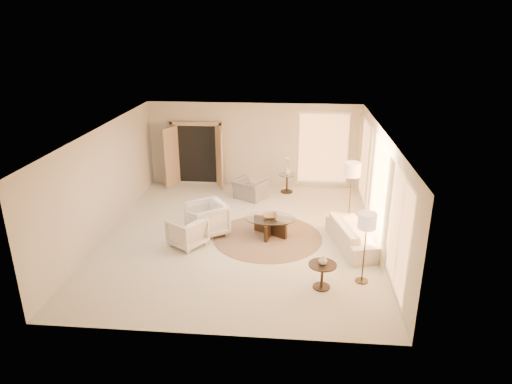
# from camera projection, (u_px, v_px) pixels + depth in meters

# --- Properties ---
(room) EXTENTS (7.04, 8.04, 2.83)m
(room) POSITION_uv_depth(u_px,v_px,m) (239.00, 186.00, 11.41)
(room) COLOR beige
(room) RESTS_ON ground
(windows_right) EXTENTS (0.10, 6.40, 2.40)m
(windows_right) POSITION_uv_depth(u_px,v_px,m) (378.00, 191.00, 11.24)
(windows_right) COLOR #FFAF66
(windows_right) RESTS_ON room
(window_back_corner) EXTENTS (1.70, 0.10, 2.40)m
(window_back_corner) POSITION_uv_depth(u_px,v_px,m) (323.00, 149.00, 14.92)
(window_back_corner) COLOR #FFAF66
(window_back_corner) RESTS_ON room
(curtains_right) EXTENTS (0.06, 5.20, 2.60)m
(curtains_right) POSITION_uv_depth(u_px,v_px,m) (370.00, 181.00, 12.10)
(curtains_right) COLOR beige
(curtains_right) RESTS_ON room
(french_doors) EXTENTS (1.95, 0.66, 2.16)m
(french_doors) POSITION_uv_depth(u_px,v_px,m) (197.00, 155.00, 15.25)
(french_doors) COLOR tan
(french_doors) RESTS_ON room
(area_rug) EXTENTS (3.37, 3.37, 0.01)m
(area_rug) POSITION_uv_depth(u_px,v_px,m) (268.00, 237.00, 11.85)
(area_rug) COLOR #483223
(area_rug) RESTS_ON room
(sofa) EXTENTS (1.30, 2.21, 0.61)m
(sofa) POSITION_uv_depth(u_px,v_px,m) (354.00, 234.00, 11.32)
(sofa) COLOR silver
(sofa) RESTS_ON room
(armchair_left) EXTENTS (1.24, 1.25, 0.96)m
(armchair_left) POSITION_uv_depth(u_px,v_px,m) (207.00, 217.00, 11.88)
(armchair_left) COLOR silver
(armchair_left) RESTS_ON room
(armchair_right) EXTENTS (1.04, 1.05, 0.80)m
(armchair_right) POSITION_uv_depth(u_px,v_px,m) (187.00, 231.00, 11.30)
(armchair_right) COLOR silver
(armchair_right) RESTS_ON room
(accent_chair) EXTENTS (1.11, 0.98, 0.81)m
(accent_chair) POSITION_uv_depth(u_px,v_px,m) (250.00, 186.00, 14.30)
(accent_chair) COLOR gray
(accent_chair) RESTS_ON room
(coffee_table) EXTENTS (1.74, 1.74, 0.48)m
(coffee_table) POSITION_uv_depth(u_px,v_px,m) (270.00, 224.00, 11.89)
(coffee_table) COLOR black
(coffee_table) RESTS_ON room
(end_table) EXTENTS (0.59, 0.59, 0.56)m
(end_table) POSITION_uv_depth(u_px,v_px,m) (322.00, 272.00, 9.50)
(end_table) COLOR black
(end_table) RESTS_ON room
(side_table) EXTENTS (0.53, 0.53, 0.61)m
(side_table) POSITION_uv_depth(u_px,v_px,m) (287.00, 181.00, 14.85)
(side_table) COLOR #2C2516
(side_table) RESTS_ON room
(floor_lamp_near) EXTENTS (0.44, 0.44, 1.80)m
(floor_lamp_near) POSITION_uv_depth(u_px,v_px,m) (352.00, 172.00, 12.02)
(floor_lamp_near) COLOR #2C2516
(floor_lamp_near) RESTS_ON room
(floor_lamp_far) EXTENTS (0.39, 0.39, 1.60)m
(floor_lamp_far) POSITION_uv_depth(u_px,v_px,m) (367.00, 224.00, 9.37)
(floor_lamp_far) COLOR #2C2516
(floor_lamp_far) RESTS_ON room
(bowl) EXTENTS (0.46, 0.46, 0.09)m
(bowl) POSITION_uv_depth(u_px,v_px,m) (270.00, 216.00, 11.81)
(bowl) COLOR brown
(bowl) RESTS_ON coffee_table
(end_vase) EXTENTS (0.24, 0.24, 0.19)m
(end_vase) POSITION_uv_depth(u_px,v_px,m) (323.00, 260.00, 9.40)
(end_vase) COLOR silver
(end_vase) RESTS_ON end_table
(side_vase) EXTENTS (0.30, 0.30, 0.25)m
(side_vase) POSITION_uv_depth(u_px,v_px,m) (287.00, 171.00, 14.72)
(side_vase) COLOR silver
(side_vase) RESTS_ON side_table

